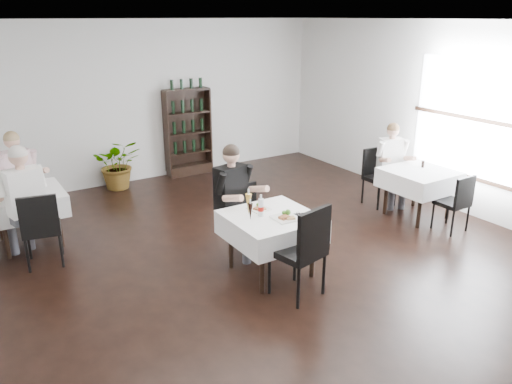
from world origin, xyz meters
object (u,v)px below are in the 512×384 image
(wine_shelf, at_px, (188,133))
(main_table, at_px, (271,227))
(potted_tree, at_px, (118,164))
(diner_main, at_px, (236,193))

(wine_shelf, relative_size, main_table, 1.70)
(potted_tree, bearing_deg, diner_main, -82.24)
(main_table, height_order, potted_tree, potted_tree)
(diner_main, bearing_deg, main_table, -81.35)
(wine_shelf, xyz_separation_m, main_table, (-0.90, -4.31, -0.23))
(wine_shelf, distance_m, diner_main, 3.77)
(wine_shelf, xyz_separation_m, diner_main, (-1.00, -3.63, 0.03))
(wine_shelf, height_order, diner_main, wine_shelf)
(main_table, height_order, diner_main, diner_main)
(main_table, bearing_deg, potted_tree, 97.91)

